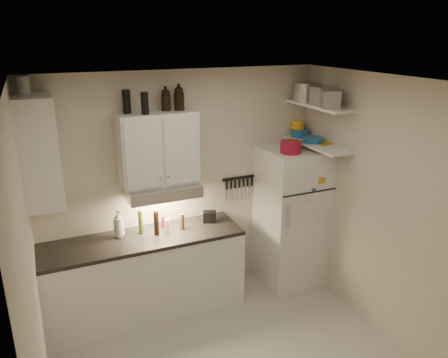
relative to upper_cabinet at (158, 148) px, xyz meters
name	(u,v)px	position (x,y,z in m)	size (l,w,h in m)	color
ceiling	(242,83)	(0.30, -1.33, 0.78)	(3.20, 3.00, 0.02)	white
back_wall	(182,187)	(0.30, 0.18, -0.53)	(3.20, 0.02, 2.60)	beige
left_wall	(30,286)	(-1.31, -1.33, -0.53)	(0.02, 3.00, 2.60)	beige
right_wall	(389,212)	(1.91, -1.33, -0.53)	(0.02, 3.00, 2.60)	beige
base_cabinet	(145,277)	(-0.25, -0.14, -1.39)	(2.10, 0.60, 0.88)	white
countertop	(143,239)	(-0.25, -0.14, -0.93)	(2.10, 0.62, 0.04)	black
upper_cabinet	(158,148)	(0.00, 0.00, 0.00)	(0.80, 0.33, 0.75)	white
side_cabinet	(39,151)	(-1.14, -0.14, 0.12)	(0.33, 0.55, 1.00)	white
range_hood	(162,190)	(0.00, -0.06, -0.44)	(0.76, 0.46, 0.12)	silver
fridge	(291,217)	(1.55, -0.18, -0.98)	(0.70, 0.68, 1.70)	silver
shelf_hi	(320,105)	(1.75, -0.31, 0.38)	(0.30, 0.95, 0.03)	white
shelf_lo	(317,144)	(1.75, -0.31, -0.07)	(0.30, 0.95, 0.03)	white
knife_strip	(239,178)	(1.00, 0.15, -0.51)	(0.42, 0.02, 0.03)	black
dutch_oven	(291,147)	(1.40, -0.31, -0.06)	(0.23, 0.23, 0.14)	maroon
book_stack	(322,146)	(1.80, -0.34, -0.09)	(0.18, 0.23, 0.08)	#C48718
spice_jar	(297,145)	(1.56, -0.20, -0.08)	(0.05, 0.05, 0.09)	silver
stock_pot	(306,92)	(1.75, -0.03, 0.49)	(0.28, 0.28, 0.20)	silver
tin_a	(322,96)	(1.73, -0.37, 0.49)	(0.19, 0.17, 0.19)	#AAAAAD
tin_b	(330,99)	(1.69, -0.56, 0.48)	(0.18, 0.18, 0.18)	#AAAAAD
bowl_teal	(300,133)	(1.75, 0.04, -0.01)	(0.22, 0.22, 0.09)	#1A548F
bowl_orange	(297,126)	(1.76, 0.11, 0.06)	(0.18, 0.18, 0.05)	orange
bowl_yellow	(297,122)	(1.76, 0.11, 0.11)	(0.14, 0.14, 0.04)	gold
plates	(313,140)	(1.73, -0.26, -0.02)	(0.23, 0.23, 0.06)	#1A548F
growler_a	(166,99)	(0.12, 0.05, 0.49)	(0.10, 0.10, 0.23)	black
growler_b	(179,98)	(0.25, 0.02, 0.50)	(0.11, 0.11, 0.25)	black
thermos_a	(145,103)	(-0.13, -0.07, 0.48)	(0.07, 0.07, 0.22)	black
thermos_b	(126,102)	(-0.28, 0.04, 0.49)	(0.08, 0.08, 0.23)	black
side_jar	(23,85)	(-1.19, -0.05, 0.70)	(0.12, 0.12, 0.16)	silver
soap_bottle	(118,222)	(-0.47, -0.02, -0.74)	(0.13, 0.13, 0.33)	white
pepper_mill	(182,222)	(0.19, -0.11, -0.81)	(0.06, 0.06, 0.18)	brown
oil_bottle	(141,222)	(-0.24, -0.03, -0.77)	(0.05, 0.05, 0.26)	#415D17
vinegar_bottle	(156,223)	(-0.10, -0.13, -0.77)	(0.06, 0.06, 0.27)	black
clear_bottle	(167,226)	(0.02, -0.13, -0.83)	(0.05, 0.05, 0.16)	silver
red_jar	(164,222)	(0.03, 0.02, -0.84)	(0.06, 0.06, 0.12)	maroon
caddy	(210,217)	(0.54, -0.05, -0.84)	(0.15, 0.10, 0.12)	black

